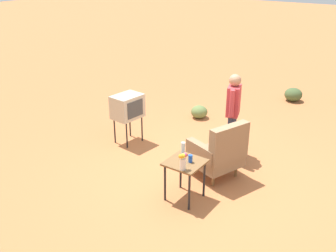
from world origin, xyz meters
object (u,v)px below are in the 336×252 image
(person_standing, at_px, (233,111))
(flower_vase, at_px, (183,161))
(armchair, at_px, (219,152))
(side_table, at_px, (185,167))
(tv_on_stand, at_px, (127,107))
(bottle_short_clear, at_px, (183,148))
(soda_can_blue, at_px, (190,159))

(person_standing, relative_size, flower_vase, 6.19)
(armchair, height_order, flower_vase, armchair)
(side_table, height_order, tv_on_stand, tv_on_stand)
(side_table, xyz_separation_m, flower_vase, (0.22, 0.10, 0.25))
(armchair, bearing_deg, bottle_short_clear, -23.67)
(side_table, relative_size, bottle_short_clear, 3.32)
(flower_vase, bearing_deg, side_table, -155.73)
(person_standing, bearing_deg, side_table, 2.03)
(armchair, xyz_separation_m, soda_can_blue, (0.86, -0.06, 0.23))
(armchair, bearing_deg, tv_on_stand, -94.81)
(tv_on_stand, bearing_deg, flower_vase, 59.23)
(tv_on_stand, xyz_separation_m, person_standing, (-0.66, 2.02, 0.16))
(person_standing, distance_m, bottle_short_clear, 1.55)
(bottle_short_clear, bearing_deg, soda_can_blue, 55.40)
(side_table, relative_size, flower_vase, 2.51)
(tv_on_stand, xyz_separation_m, flower_vase, (1.30, 2.18, 0.03))
(armchair, bearing_deg, side_table, -8.34)
(soda_can_blue, height_order, flower_vase, flower_vase)
(soda_can_blue, bearing_deg, bottle_short_clear, -124.60)
(person_standing, relative_size, bottle_short_clear, 8.20)
(bottle_short_clear, bearing_deg, side_table, 40.27)
(flower_vase, bearing_deg, bottle_short_clear, -147.36)
(armchair, relative_size, person_standing, 0.65)
(side_table, xyz_separation_m, soda_can_blue, (-0.03, 0.07, 0.16))
(side_table, bearing_deg, armchair, 171.66)
(tv_on_stand, relative_size, flower_vase, 3.89)
(armchair, height_order, tv_on_stand, armchair)
(tv_on_stand, distance_m, person_standing, 2.13)
(side_table, distance_m, person_standing, 1.78)
(tv_on_stand, relative_size, bottle_short_clear, 5.15)
(armchair, distance_m, soda_can_blue, 0.89)
(tv_on_stand, xyz_separation_m, bottle_short_clear, (0.88, 1.91, -0.02))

